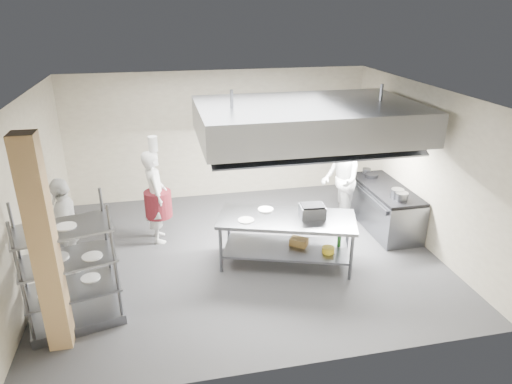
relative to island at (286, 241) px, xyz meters
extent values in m
plane|color=#303032|center=(-0.69, 0.50, -0.46)|extent=(7.00, 7.00, 0.00)
plane|color=silver|center=(-0.69, 0.50, 2.54)|extent=(7.00, 7.00, 0.00)
plane|color=tan|center=(-0.69, 3.50, 1.04)|extent=(7.00, 0.00, 7.00)
plane|color=tan|center=(-4.19, 0.50, 1.04)|extent=(0.00, 6.00, 6.00)
plane|color=tan|center=(2.81, 0.50, 1.04)|extent=(0.00, 6.00, 6.00)
cube|color=#DFB072|center=(-3.59, -1.40, 1.04)|extent=(0.30, 0.30, 3.00)
cube|color=gray|center=(0.61, 0.90, 1.94)|extent=(4.00, 2.50, 0.60)
cube|color=white|center=(-0.29, 0.90, 1.62)|extent=(1.60, 0.12, 0.04)
cube|color=white|center=(1.51, 0.90, 1.62)|extent=(1.60, 0.12, 0.04)
cube|color=gray|center=(1.11, 3.34, 1.04)|extent=(1.50, 0.28, 0.04)
cube|color=gray|center=(0.00, 0.00, 0.42)|extent=(2.57, 1.69, 0.06)
cube|color=slate|center=(0.00, 0.00, -0.16)|extent=(2.36, 1.54, 0.04)
cube|color=slate|center=(2.39, 1.00, -0.04)|extent=(0.80, 2.00, 0.84)
cube|color=black|center=(2.39, 1.00, 0.41)|extent=(0.78, 1.96, 0.06)
imported|color=silver|center=(-2.23, 1.40, 0.47)|extent=(0.52, 0.72, 1.86)
imported|color=white|center=(1.55, 1.42, 0.50)|extent=(0.85, 1.02, 1.91)
imported|color=white|center=(-3.69, 0.36, 0.45)|extent=(0.55, 1.10, 1.81)
cube|color=slate|center=(0.44, -0.06, 0.56)|extent=(0.46, 0.37, 0.21)
cube|color=olive|center=(0.25, 0.04, -0.07)|extent=(0.37, 0.35, 0.13)
cylinder|color=gray|center=(2.33, 0.46, 0.53)|extent=(0.24, 0.24, 0.17)
cylinder|color=white|center=(-3.45, -0.97, 0.16)|extent=(0.28, 0.28, 0.05)
camera|label=1|loc=(-2.03, -6.91, 3.90)|focal=32.00mm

